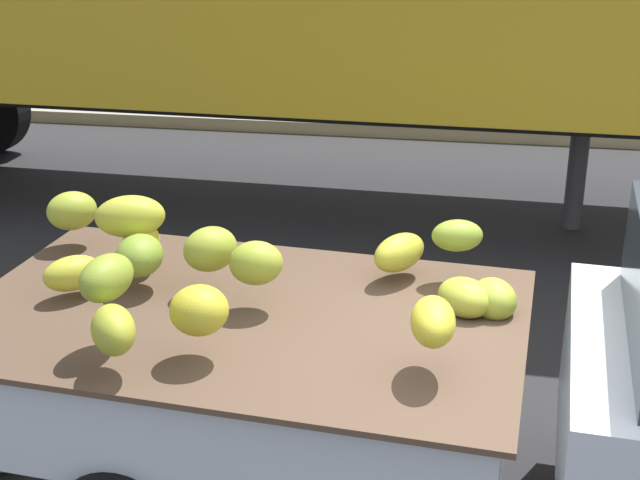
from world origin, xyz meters
TOP-DOWN VIEW (x-y plane):
  - curb_strip at (0.00, 8.22)m, footprint 80.00×0.80m

SIDE VIEW (x-z plane):
  - curb_strip at x=0.00m, z-range 0.00..0.16m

